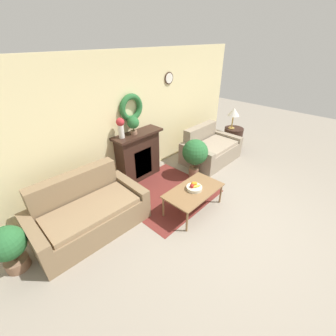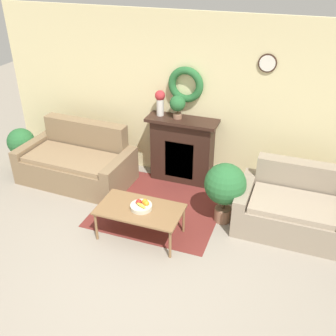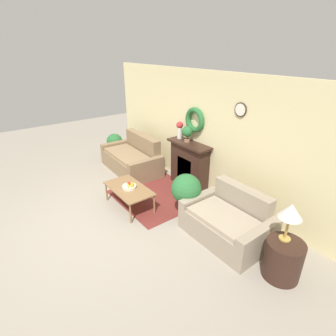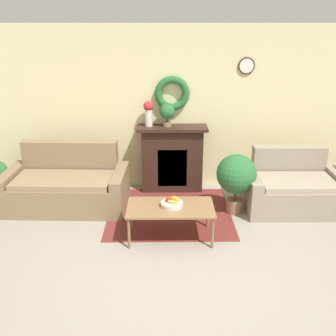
{
  "view_description": "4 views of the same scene",
  "coord_description": "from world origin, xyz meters",
  "px_view_note": "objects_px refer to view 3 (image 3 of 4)",
  "views": [
    {
      "loc": [
        -2.96,
        -1.11,
        2.91
      ],
      "look_at": [
        -0.27,
        1.39,
        0.73
      ],
      "focal_mm": 24.0,
      "sensor_mm": 36.0,
      "label": 1
    },
    {
      "loc": [
        1.63,
        -3.06,
        3.52
      ],
      "look_at": [
        0.05,
        1.29,
        0.87
      ],
      "focal_mm": 42.0,
      "sensor_mm": 36.0,
      "label": 2
    },
    {
      "loc": [
        4.11,
        -1.42,
        3.11
      ],
      "look_at": [
        0.22,
        1.55,
        0.85
      ],
      "focal_mm": 28.0,
      "sensor_mm": 36.0,
      "label": 3
    },
    {
      "loc": [
        -0.27,
        -3.8,
        2.71
      ],
      "look_at": [
        -0.21,
        1.57,
        0.71
      ],
      "focal_mm": 42.0,
      "sensor_mm": 36.0,
      "label": 4
    }
  ],
  "objects_px": {
    "vase_on_mantel_left": "(180,129)",
    "potted_plant_on_mantel": "(187,132)",
    "fireplace": "(189,165)",
    "side_table_by_loveseat": "(283,259)",
    "couch_left": "(133,159)",
    "potted_plant_floor_by_couch": "(115,143)",
    "coffee_table": "(129,189)",
    "table_lamp": "(291,212)",
    "fruit_bowl": "(130,186)",
    "potted_plant_floor_by_loveseat": "(186,190)",
    "loveseat_right": "(228,221)"
  },
  "relations": [
    {
      "from": "vase_on_mantel_left",
      "to": "potted_plant_on_mantel",
      "type": "distance_m",
      "value": 0.3
    },
    {
      "from": "fireplace",
      "to": "side_table_by_loveseat",
      "type": "bearing_deg",
      "value": -14.73
    },
    {
      "from": "side_table_by_loveseat",
      "to": "vase_on_mantel_left",
      "type": "bearing_deg",
      "value": 166.81
    },
    {
      "from": "couch_left",
      "to": "potted_plant_floor_by_couch",
      "type": "relative_size",
      "value": 2.56
    },
    {
      "from": "vase_on_mantel_left",
      "to": "side_table_by_loveseat",
      "type": "bearing_deg",
      "value": -13.19
    },
    {
      "from": "coffee_table",
      "to": "table_lamp",
      "type": "distance_m",
      "value": 3.14
    },
    {
      "from": "vase_on_mantel_left",
      "to": "couch_left",
      "type": "bearing_deg",
      "value": -154.18
    },
    {
      "from": "coffee_table",
      "to": "fruit_bowl",
      "type": "height_order",
      "value": "fruit_bowl"
    },
    {
      "from": "fruit_bowl",
      "to": "potted_plant_floor_by_loveseat",
      "type": "distance_m",
      "value": 1.2
    },
    {
      "from": "table_lamp",
      "to": "vase_on_mantel_left",
      "type": "bearing_deg",
      "value": 167.45
    },
    {
      "from": "fruit_bowl",
      "to": "vase_on_mantel_left",
      "type": "height_order",
      "value": "vase_on_mantel_left"
    },
    {
      "from": "couch_left",
      "to": "potted_plant_on_mantel",
      "type": "distance_m",
      "value": 1.96
    },
    {
      "from": "vase_on_mantel_left",
      "to": "fireplace",
      "type": "bearing_deg",
      "value": -0.82
    },
    {
      "from": "fruit_bowl",
      "to": "loveseat_right",
      "type": "bearing_deg",
      "value": 25.62
    },
    {
      "from": "couch_left",
      "to": "potted_plant_on_mantel",
      "type": "bearing_deg",
      "value": 23.01
    },
    {
      "from": "side_table_by_loveseat",
      "to": "vase_on_mantel_left",
      "type": "relative_size",
      "value": 1.46
    },
    {
      "from": "loveseat_right",
      "to": "potted_plant_on_mantel",
      "type": "relative_size",
      "value": 4.0
    },
    {
      "from": "fireplace",
      "to": "couch_left",
      "type": "relative_size",
      "value": 0.61
    },
    {
      "from": "fruit_bowl",
      "to": "vase_on_mantel_left",
      "type": "relative_size",
      "value": 0.7
    },
    {
      "from": "potted_plant_floor_by_couch",
      "to": "fruit_bowl",
      "type": "bearing_deg",
      "value": -20.88
    },
    {
      "from": "vase_on_mantel_left",
      "to": "coffee_table",
      "type": "bearing_deg",
      "value": -78.69
    },
    {
      "from": "fruit_bowl",
      "to": "potted_plant_floor_by_loveseat",
      "type": "bearing_deg",
      "value": 36.6
    },
    {
      "from": "loveseat_right",
      "to": "fruit_bowl",
      "type": "relative_size",
      "value": 5.14
    },
    {
      "from": "potted_plant_floor_by_couch",
      "to": "vase_on_mantel_left",
      "type": "bearing_deg",
      "value": 13.16
    },
    {
      "from": "side_table_by_loveseat",
      "to": "fireplace",
      "type": "bearing_deg",
      "value": 165.27
    },
    {
      "from": "couch_left",
      "to": "fireplace",
      "type": "bearing_deg",
      "value": 22.47
    },
    {
      "from": "loveseat_right",
      "to": "table_lamp",
      "type": "xyz_separation_m",
      "value": [
        1.03,
        -0.01,
        0.76
      ]
    },
    {
      "from": "vase_on_mantel_left",
      "to": "potted_plant_on_mantel",
      "type": "height_order",
      "value": "vase_on_mantel_left"
    },
    {
      "from": "coffee_table",
      "to": "side_table_by_loveseat",
      "type": "height_order",
      "value": "side_table_by_loveseat"
    },
    {
      "from": "fireplace",
      "to": "vase_on_mantel_left",
      "type": "height_order",
      "value": "vase_on_mantel_left"
    },
    {
      "from": "loveseat_right",
      "to": "side_table_by_loveseat",
      "type": "height_order",
      "value": "loveseat_right"
    },
    {
      "from": "fireplace",
      "to": "coffee_table",
      "type": "relative_size",
      "value": 1.01
    },
    {
      "from": "fireplace",
      "to": "potted_plant_floor_by_loveseat",
      "type": "xyz_separation_m",
      "value": [
        0.92,
        -0.9,
        0.03
      ]
    },
    {
      "from": "couch_left",
      "to": "coffee_table",
      "type": "relative_size",
      "value": 1.65
    },
    {
      "from": "coffee_table",
      "to": "side_table_by_loveseat",
      "type": "bearing_deg",
      "value": 15.8
    },
    {
      "from": "couch_left",
      "to": "side_table_by_loveseat",
      "type": "xyz_separation_m",
      "value": [
        4.59,
        -0.17,
        -0.02
      ]
    },
    {
      "from": "table_lamp",
      "to": "potted_plant_floor_by_couch",
      "type": "distance_m",
      "value": 5.7
    },
    {
      "from": "couch_left",
      "to": "table_lamp",
      "type": "xyz_separation_m",
      "value": [
        4.52,
        -0.11,
        0.75
      ]
    },
    {
      "from": "vase_on_mantel_left",
      "to": "fruit_bowl",
      "type": "bearing_deg",
      "value": -77.88
    },
    {
      "from": "side_table_by_loveseat",
      "to": "table_lamp",
      "type": "bearing_deg",
      "value": 141.34
    },
    {
      "from": "side_table_by_loveseat",
      "to": "potted_plant_floor_by_loveseat",
      "type": "height_order",
      "value": "potted_plant_floor_by_loveseat"
    },
    {
      "from": "couch_left",
      "to": "potted_plant_floor_by_couch",
      "type": "xyz_separation_m",
      "value": [
        -1.14,
        0.05,
        0.12
      ]
    },
    {
      "from": "table_lamp",
      "to": "potted_plant_on_mantel",
      "type": "xyz_separation_m",
      "value": [
        -2.96,
        0.71,
        0.28
      ]
    },
    {
      "from": "fireplace",
      "to": "potted_plant_floor_by_couch",
      "type": "relative_size",
      "value": 1.56
    },
    {
      "from": "table_lamp",
      "to": "vase_on_mantel_left",
      "type": "relative_size",
      "value": 1.42
    },
    {
      "from": "loveseat_right",
      "to": "table_lamp",
      "type": "bearing_deg",
      "value": -0.32
    },
    {
      "from": "potted_plant_on_mantel",
      "to": "potted_plant_floor_by_loveseat",
      "type": "xyz_separation_m",
      "value": [
        1.01,
        -0.88,
        -0.76
      ]
    },
    {
      "from": "loveseat_right",
      "to": "side_table_by_loveseat",
      "type": "bearing_deg",
      "value": -3.08
    },
    {
      "from": "fruit_bowl",
      "to": "table_lamp",
      "type": "bearing_deg",
      "value": 17.0
    },
    {
      "from": "potted_plant_floor_by_couch",
      "to": "table_lamp",
      "type": "bearing_deg",
      "value": -1.64
    }
  ]
}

